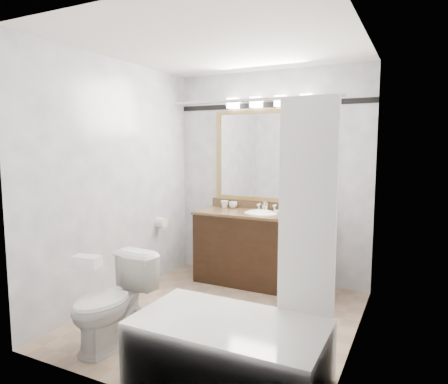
# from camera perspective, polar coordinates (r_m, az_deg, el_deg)

# --- Properties ---
(room) EXTENTS (2.42, 2.62, 2.52)m
(room) POSITION_cam_1_polar(r_m,az_deg,el_deg) (3.65, -0.48, 0.77)
(room) COLOR #9F846C
(room) RESTS_ON ground
(vanity) EXTENTS (1.53, 0.58, 0.97)m
(vanity) POSITION_cam_1_polar(r_m,az_deg,el_deg) (4.71, 5.20, -7.89)
(vanity) COLOR black
(vanity) RESTS_ON ground
(mirror) EXTENTS (1.40, 0.04, 1.10)m
(mirror) POSITION_cam_1_polar(r_m,az_deg,el_deg) (4.81, 6.49, 5.15)
(mirror) COLOR #A6874B
(mirror) RESTS_ON room
(vanity_light_bar) EXTENTS (1.02, 0.14, 0.12)m
(vanity_light_bar) POSITION_cam_1_polar(r_m,az_deg,el_deg) (4.78, 6.37, 12.74)
(vanity_light_bar) COLOR silver
(vanity_light_bar) RESTS_ON room
(accent_stripe) EXTENTS (2.40, 0.01, 0.06)m
(accent_stripe) POSITION_cam_1_polar(r_m,az_deg,el_deg) (4.84, 6.64, 12.26)
(accent_stripe) COLOR black
(accent_stripe) RESTS_ON room
(bathtub) EXTENTS (1.30, 0.75, 1.96)m
(bathtub) POSITION_cam_1_polar(r_m,az_deg,el_deg) (2.91, 1.34, -20.87)
(bathtub) COLOR white
(bathtub) RESTS_ON ground
(tp_roll) EXTENTS (0.11, 0.12, 0.12)m
(tp_roll) POSITION_cam_1_polar(r_m,az_deg,el_deg) (4.88, -8.91, -4.33)
(tp_roll) COLOR white
(tp_roll) RESTS_ON room
(toilet) EXTENTS (0.48, 0.76, 0.73)m
(toilet) POSITION_cam_1_polar(r_m,az_deg,el_deg) (3.47, -15.65, -14.91)
(toilet) COLOR white
(toilet) RESTS_ON ground
(tissue_box) EXTENTS (0.22, 0.15, 0.08)m
(tissue_box) POSITION_cam_1_polar(r_m,az_deg,el_deg) (3.16, -19.03, -9.37)
(tissue_box) COLOR white
(tissue_box) RESTS_ON toilet
(coffee_maker) EXTENTS (0.16, 0.20, 0.31)m
(coffee_maker) POSITION_cam_1_polar(r_m,az_deg,el_deg) (4.44, 13.35, -1.50)
(coffee_maker) COLOR black
(coffee_maker) RESTS_ON vanity
(cup_left) EXTENTS (0.12, 0.12, 0.08)m
(cup_left) POSITION_cam_1_polar(r_m,az_deg,el_deg) (4.97, 1.30, -1.83)
(cup_left) COLOR white
(cup_left) RESTS_ON vanity
(cup_right) EXTENTS (0.11, 0.11, 0.09)m
(cup_right) POSITION_cam_1_polar(r_m,az_deg,el_deg) (4.98, 0.07, -1.75)
(cup_right) COLOR white
(cup_right) RESTS_ON vanity
(soap_bottle_a) EXTENTS (0.04, 0.05, 0.10)m
(soap_bottle_a) POSITION_cam_1_polar(r_m,az_deg,el_deg) (4.83, 5.82, -2.01)
(soap_bottle_a) COLOR white
(soap_bottle_a) RESTS_ON vanity
(soap_bar) EXTENTS (0.09, 0.07, 0.03)m
(soap_bar) POSITION_cam_1_polar(r_m,az_deg,el_deg) (4.68, 7.70, -2.76)
(soap_bar) COLOR #E6E9C0
(soap_bar) RESTS_ON vanity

